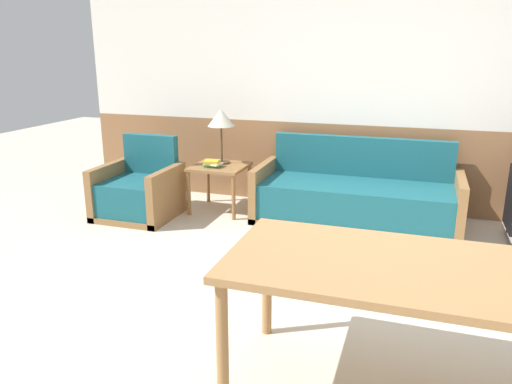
{
  "coord_description": "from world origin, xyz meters",
  "views": [
    {
      "loc": [
        0.26,
        -2.77,
        1.71
      ],
      "look_at": [
        -1.02,
        1.1,
        0.53
      ],
      "focal_mm": 35.0,
      "sensor_mm": 36.0,
      "label": 1
    }
  ],
  "objects_px": {
    "couch": "(356,198)",
    "side_table": "(220,172)",
    "armchair": "(139,193)",
    "dining_table": "(444,283)",
    "table_lamp": "(221,120)"
  },
  "relations": [
    {
      "from": "armchair",
      "to": "dining_table",
      "type": "bearing_deg",
      "value": -36.1
    },
    {
      "from": "side_table",
      "to": "table_lamp",
      "type": "bearing_deg",
      "value": 97.14
    },
    {
      "from": "table_lamp",
      "to": "armchair",
      "type": "bearing_deg",
      "value": -142.85
    },
    {
      "from": "couch",
      "to": "side_table",
      "type": "height_order",
      "value": "couch"
    },
    {
      "from": "table_lamp",
      "to": "dining_table",
      "type": "height_order",
      "value": "table_lamp"
    },
    {
      "from": "dining_table",
      "to": "side_table",
      "type": "bearing_deg",
      "value": 130.57
    },
    {
      "from": "dining_table",
      "to": "couch",
      "type": "bearing_deg",
      "value": 105.5
    },
    {
      "from": "armchair",
      "to": "side_table",
      "type": "bearing_deg",
      "value": 31.02
    },
    {
      "from": "couch",
      "to": "dining_table",
      "type": "bearing_deg",
      "value": -74.5
    },
    {
      "from": "armchair",
      "to": "side_table",
      "type": "distance_m",
      "value": 0.88
    },
    {
      "from": "armchair",
      "to": "dining_table",
      "type": "xyz_separation_m",
      "value": [
        2.91,
        -2.09,
        0.41
      ]
    },
    {
      "from": "couch",
      "to": "side_table",
      "type": "bearing_deg",
      "value": -177.14
    },
    {
      "from": "couch",
      "to": "armchair",
      "type": "relative_size",
      "value": 2.46
    },
    {
      "from": "couch",
      "to": "side_table",
      "type": "xyz_separation_m",
      "value": [
        -1.45,
        -0.07,
        0.18
      ]
    },
    {
      "from": "couch",
      "to": "table_lamp",
      "type": "bearing_deg",
      "value": 178.97
    }
  ]
}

